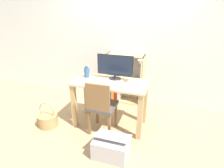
% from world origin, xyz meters
% --- Properties ---
extents(ground_plane, '(10.00, 10.00, 0.00)m').
position_xyz_m(ground_plane, '(0.00, 0.00, 0.00)').
color(ground_plane, tan).
extents(wall_back, '(8.00, 0.05, 2.60)m').
position_xyz_m(wall_back, '(0.00, 1.07, 1.30)').
color(wall_back, silver).
rests_on(wall_back, ground_plane).
extents(desk, '(1.16, 0.56, 0.76)m').
position_xyz_m(desk, '(0.00, 0.00, 0.58)').
color(desk, '#D8BC8C').
rests_on(desk, ground_plane).
extents(monitor, '(0.57, 0.19, 0.39)m').
position_xyz_m(monitor, '(0.04, 0.13, 0.98)').
color(monitor, '#232326').
rests_on(monitor, desk).
extents(keyboard, '(0.33, 0.12, 0.02)m').
position_xyz_m(keyboard, '(0.02, -0.01, 0.77)').
color(keyboard, '#B2B2B7').
rests_on(keyboard, desk).
extents(vase, '(0.08, 0.08, 0.20)m').
position_xyz_m(vase, '(-0.42, 0.08, 0.85)').
color(vase, '#33598C').
rests_on(vase, desk).
extents(desk_lamp, '(0.10, 0.19, 0.38)m').
position_xyz_m(desk_lamp, '(0.45, 0.04, 0.99)').
color(desk_lamp, '#B7B7BC').
rests_on(desk_lamp, desk).
extents(chair, '(0.40, 0.40, 0.86)m').
position_xyz_m(chair, '(-0.05, -0.26, 0.48)').
color(chair, '#4C4C51').
rests_on(chair, ground_plane).
extents(bookshelf, '(0.72, 0.28, 0.98)m').
position_xyz_m(bookshelf, '(-0.12, 0.89, 0.42)').
color(bookshelf, tan).
rests_on(bookshelf, ground_plane).
extents(basket, '(0.32, 0.32, 0.41)m').
position_xyz_m(basket, '(-0.96, -0.36, 0.11)').
color(basket, tan).
rests_on(basket, ground_plane).
extents(storage_box, '(0.45, 0.39, 0.33)m').
position_xyz_m(storage_box, '(0.24, -0.67, 0.14)').
color(storage_box, '#B2B2B7').
rests_on(storage_box, ground_plane).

